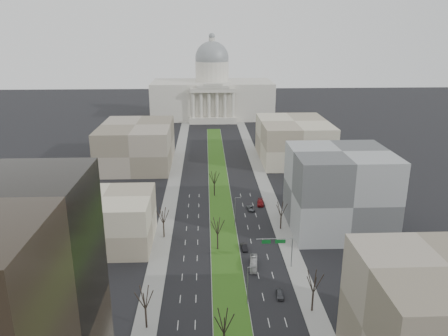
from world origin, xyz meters
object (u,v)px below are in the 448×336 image
object	(u,v)px
car_black	(244,247)
car_red	(260,203)
box_van	(254,264)
car_grey_far	(251,208)
car_grey_near	(280,294)

from	to	relation	value
car_black	car_red	size ratio (longest dim) A/B	0.77
box_van	car_grey_far	bearing A→B (deg)	92.75
car_black	car_grey_far	size ratio (longest dim) A/B	0.93
car_black	box_van	bearing A→B (deg)	-85.00
car_grey_near	car_red	bearing A→B (deg)	90.55
car_black	car_grey_far	distance (m)	27.36
car_grey_far	car_black	bearing A→B (deg)	-108.42
car_grey_near	box_van	bearing A→B (deg)	112.14
car_black	car_grey_far	world-z (taller)	car_black
car_red	car_grey_near	bearing A→B (deg)	-86.49
car_grey_near	car_grey_far	xyz separation A→B (m)	(-1.52, 49.25, -0.06)
box_van	car_black	bearing A→B (deg)	106.75
car_red	box_van	distance (m)	41.32
car_grey_far	car_grey_near	bearing A→B (deg)	-97.18
car_red	box_van	size ratio (longest dim) A/B	0.72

